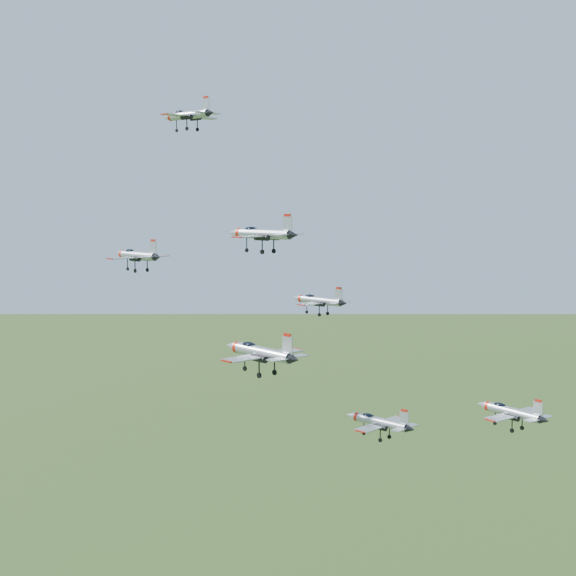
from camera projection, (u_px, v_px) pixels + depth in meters
The scene contains 7 objects.
jet_lead at pixel (187, 115), 138.55m from camera, with size 13.33×11.03×3.56m.
jet_left_high at pixel (261, 234), 117.19m from camera, with size 13.85×11.44×3.70m.
jet_right_high at pixel (137, 255), 111.69m from camera, with size 11.14×9.31×2.98m.
jet_left_low at pixel (318, 300), 121.32m from camera, with size 10.88×9.01×2.91m.
jet_right_low at pixel (260, 352), 95.65m from camera, with size 13.35×11.20×3.58m.
jet_trail at pixel (378, 421), 103.11m from camera, with size 10.93×9.07×2.92m.
jet_extra at pixel (511, 411), 100.04m from camera, with size 10.85×9.21×2.94m.
Camera 1 is at (74.68, -89.36, 140.54)m, focal length 50.00 mm.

